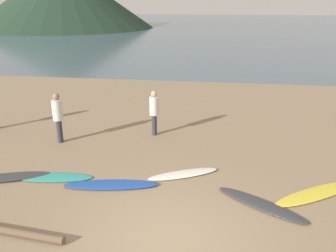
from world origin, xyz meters
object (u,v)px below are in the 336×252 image
object	(u,v)px
surfboard_3	(111,185)
surfboard_5	(261,204)
surfboard_6	(316,194)
driftwood_log	(13,232)
surfboard_1	(5,177)
person_1	(58,114)
surfboard_2	(53,177)
person_2	(154,109)
surfboard_4	(183,174)

from	to	relation	value
surfboard_3	surfboard_5	distance (m)	3.86
surfboard_6	driftwood_log	bearing A→B (deg)	167.04
surfboard_1	person_1	distance (m)	3.01
surfboard_2	driftwood_log	xyz separation A→B (m)	(0.33, -2.56, 0.05)
person_2	surfboard_2	bearing A→B (deg)	-87.27
surfboard_2	surfboard_5	world-z (taller)	surfboard_5
surfboard_5	surfboard_6	xyz separation A→B (m)	(1.43, 0.74, -0.01)
surfboard_5	driftwood_log	distance (m)	5.58
driftwood_log	person_1	bearing A→B (deg)	103.77
surfboard_4	person_1	bearing A→B (deg)	130.19
surfboard_2	person_2	distance (m)	4.45
surfboard_1	surfboard_3	bearing A→B (deg)	-19.80
surfboard_4	surfboard_6	world-z (taller)	surfboard_4
surfboard_4	surfboard_5	xyz separation A→B (m)	(2.01, -1.31, 0.00)
surfboard_4	surfboard_6	size ratio (longest dim) A/B	0.78
surfboard_2	person_2	bearing A→B (deg)	53.00
surfboard_2	surfboard_3	bearing A→B (deg)	-13.95
surfboard_1	person_2	world-z (taller)	person_2
surfboard_4	person_2	distance (m)	3.50
surfboard_1	surfboard_3	size ratio (longest dim) A/B	0.97
surfboard_3	person_1	size ratio (longest dim) A/B	1.44
surfboard_4	person_2	bearing A→B (deg)	87.34
surfboard_1	person_2	distance (m)	5.37
surfboard_4	person_2	size ratio (longest dim) A/B	1.26
person_1	driftwood_log	world-z (taller)	person_1
surfboard_1	surfboard_4	xyz separation A→B (m)	(4.84, 0.95, -0.00)
surfboard_5	person_2	world-z (taller)	person_2
surfboard_1	surfboard_5	xyz separation A→B (m)	(6.85, -0.36, -0.00)
surfboard_4	surfboard_2	bearing A→B (deg)	164.07
surfboard_5	person_2	bearing A→B (deg)	162.32
driftwood_log	surfboard_3	bearing A→B (deg)	59.25
driftwood_log	surfboard_5	bearing A→B (deg)	20.38
surfboard_3	surfboard_5	size ratio (longest dim) A/B	1.05
person_2	person_1	bearing A→B (deg)	-126.39
surfboard_6	person_2	world-z (taller)	person_2
surfboard_6	person_2	size ratio (longest dim) A/B	1.63
surfboard_3	surfboard_4	distance (m)	2.04
surfboard_6	driftwood_log	xyz separation A→B (m)	(-6.66, -2.68, 0.05)
surfboard_4	person_1	xyz separation A→B (m)	(-4.48, 1.88, 0.98)
surfboard_3	person_1	bearing A→B (deg)	123.98
person_2	driftwood_log	size ratio (longest dim) A/B	0.70
surfboard_1	surfboard_4	bearing A→B (deg)	-9.59
surfboard_1	surfboard_4	world-z (taller)	surfboard_1
surfboard_1	person_2	size ratio (longest dim) A/B	1.47
driftwood_log	surfboard_2	bearing A→B (deg)	97.28
surfboard_4	driftwood_log	world-z (taller)	driftwood_log
surfboard_6	surfboard_5	bearing A→B (deg)	172.47
surfboard_6	surfboard_4	bearing A→B (deg)	135.71
surfboard_2	driftwood_log	bearing A→B (deg)	-89.96
surfboard_3	surfboard_5	world-z (taller)	surfboard_3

